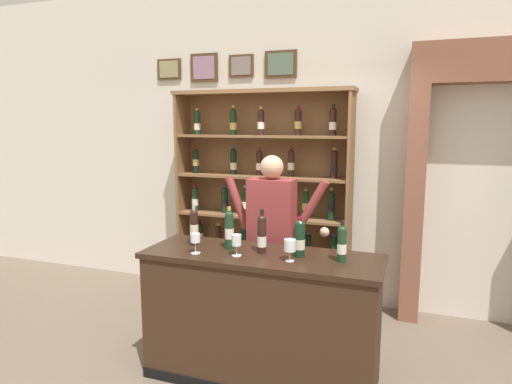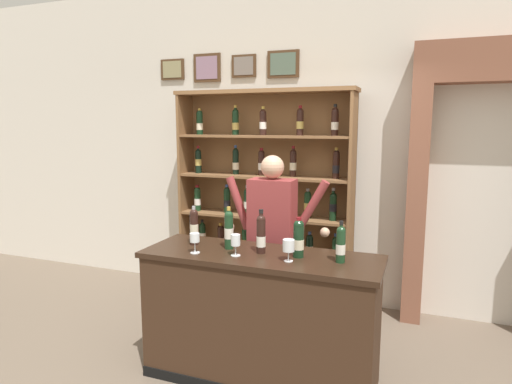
% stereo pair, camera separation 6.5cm
% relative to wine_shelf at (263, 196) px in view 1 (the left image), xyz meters
% --- Properties ---
extents(ground_plane, '(14.00, 14.00, 0.02)m').
position_rel_wine_shelf_xyz_m(ground_plane, '(0.31, -1.43, -1.18)').
color(ground_plane, '#6B5B4C').
extents(back_wall, '(12.00, 0.19, 3.48)m').
position_rel_wine_shelf_xyz_m(back_wall, '(0.31, 0.35, 0.57)').
color(back_wall, silver).
rests_on(back_wall, ground).
extents(wine_shelf, '(1.91, 0.36, 2.28)m').
position_rel_wine_shelf_xyz_m(wine_shelf, '(0.00, 0.00, 0.00)').
color(wine_shelf, brown).
rests_on(wine_shelf, ground).
extents(archway_doorway, '(1.55, 0.45, 2.67)m').
position_rel_wine_shelf_xyz_m(archway_doorway, '(2.21, 0.21, 0.36)').
color(archway_doorway, brown).
rests_on(archway_doorway, ground).
extents(tasting_counter, '(1.77, 0.61, 0.99)m').
position_rel_wine_shelf_xyz_m(tasting_counter, '(0.48, -1.43, -0.68)').
color(tasting_counter, '#382316').
rests_on(tasting_counter, ground).
extents(shopkeeper, '(0.94, 0.22, 1.68)m').
position_rel_wine_shelf_xyz_m(shopkeeper, '(0.38, -0.87, -0.14)').
color(shopkeeper, '#2D3347').
rests_on(shopkeeper, ground).
extents(tasting_bottle_prosecco, '(0.07, 0.07, 0.31)m').
position_rel_wine_shelf_xyz_m(tasting_bottle_prosecco, '(-0.10, -1.37, -0.03)').
color(tasting_bottle_prosecco, black).
rests_on(tasting_bottle_prosecco, tasting_counter).
extents(tasting_bottle_super_tuscan, '(0.07, 0.07, 0.33)m').
position_rel_wine_shelf_xyz_m(tasting_bottle_super_tuscan, '(0.21, -1.39, -0.03)').
color(tasting_bottle_super_tuscan, '#19381E').
rests_on(tasting_bottle_super_tuscan, tasting_counter).
extents(tasting_bottle_rosso, '(0.07, 0.07, 0.33)m').
position_rel_wine_shelf_xyz_m(tasting_bottle_rosso, '(0.48, -1.40, -0.04)').
color(tasting_bottle_rosso, black).
rests_on(tasting_bottle_rosso, tasting_counter).
extents(tasting_bottle_brunello, '(0.08, 0.08, 0.29)m').
position_rel_wine_shelf_xyz_m(tasting_bottle_brunello, '(0.76, -1.41, -0.04)').
color(tasting_bottle_brunello, black).
rests_on(tasting_bottle_brunello, tasting_counter).
extents(tasting_bottle_grappa, '(0.07, 0.07, 0.29)m').
position_rel_wine_shelf_xyz_m(tasting_bottle_grappa, '(1.07, -1.42, -0.05)').
color(tasting_bottle_grappa, '#19381E').
rests_on(tasting_bottle_grappa, tasting_counter).
extents(wine_glass_center, '(0.07, 0.07, 0.15)m').
position_rel_wine_shelf_xyz_m(wine_glass_center, '(0.02, -1.58, -0.08)').
color(wine_glass_center, silver).
rests_on(wine_glass_center, tasting_counter).
extents(wine_glass_right, '(0.08, 0.08, 0.16)m').
position_rel_wine_shelf_xyz_m(wine_glass_right, '(0.72, -1.53, -0.07)').
color(wine_glass_right, silver).
rests_on(wine_glass_right, tasting_counter).
extents(wine_glass_spare, '(0.07, 0.07, 0.16)m').
position_rel_wine_shelf_xyz_m(wine_glass_spare, '(0.33, -1.54, -0.08)').
color(wine_glass_spare, silver).
rests_on(wine_glass_spare, tasting_counter).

